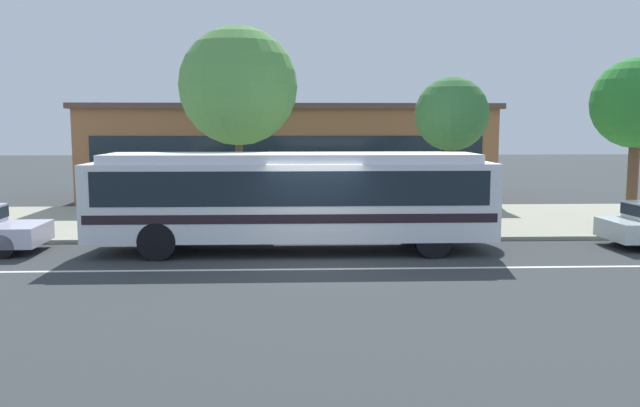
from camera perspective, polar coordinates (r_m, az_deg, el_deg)
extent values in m
plane|color=#333739|center=(16.52, -0.45, -5.26)|extent=(120.00, 120.00, 0.00)
cube|color=#9D9C87|center=(23.25, -1.00, -1.53)|extent=(60.00, 8.00, 0.12)
cube|color=silver|center=(15.74, -0.35, -5.86)|extent=(56.00, 0.16, 0.01)
cube|color=white|center=(17.75, -2.50, 0.37)|extent=(11.01, 2.49, 2.07)
cube|color=white|center=(17.66, -2.52, 4.09)|extent=(10.13, 2.19, 0.24)
cube|color=#19232D|center=(17.71, -2.50, 1.70)|extent=(10.35, 2.51, 0.91)
cube|color=black|center=(17.80, -2.49, -0.82)|extent=(10.79, 2.51, 0.24)
cube|color=#19232D|center=(18.53, 14.61, 1.71)|extent=(0.13, 2.16, 0.99)
cylinder|color=black|center=(19.32, 8.68, -2.04)|extent=(1.00, 0.28, 1.00)
cylinder|color=black|center=(17.23, 10.08, -3.16)|extent=(1.00, 0.28, 1.00)
cylinder|color=black|center=(19.28, -13.01, -2.15)|extent=(1.00, 0.28, 1.00)
cylinder|color=black|center=(17.18, -14.32, -3.30)|extent=(1.00, 0.28, 1.00)
cylinder|color=black|center=(20.39, -24.72, -2.64)|extent=(0.65, 0.25, 0.64)
cylinder|color=black|center=(18.89, -26.41, -3.45)|extent=(0.65, 0.25, 0.64)
cylinder|color=black|center=(21.19, 25.14, -2.32)|extent=(0.65, 0.24, 0.64)
cylinder|color=navy|center=(20.60, 7.96, -1.26)|extent=(0.14, 0.14, 0.91)
cylinder|color=navy|center=(20.59, 7.52, -1.25)|extent=(0.14, 0.14, 0.91)
cylinder|color=#C03444|center=(20.50, 7.78, 0.90)|extent=(0.37, 0.37, 0.65)
sphere|color=tan|center=(20.45, 7.80, 2.10)|extent=(0.22, 0.22, 0.22)
cylinder|color=#313140|center=(20.79, -10.34, -1.35)|extent=(0.14, 0.14, 0.82)
cylinder|color=#313140|center=(20.95, -10.42, -1.29)|extent=(0.14, 0.14, 0.82)
cylinder|color=#D74038|center=(20.78, -10.42, 0.66)|extent=(0.43, 0.43, 0.63)
sphere|color=tan|center=(20.73, -10.45, 1.84)|extent=(0.23, 0.23, 0.23)
cylinder|color=#2A2731|center=(22.05, 13.16, -0.88)|extent=(0.14, 0.14, 0.87)
cylinder|color=#2A2731|center=(22.21, 13.12, -0.82)|extent=(0.14, 0.14, 0.87)
cylinder|color=gold|center=(22.04, 13.19, 1.08)|extent=(0.39, 0.39, 0.63)
sphere|color=#E39261|center=(22.01, 13.22, 2.15)|extent=(0.20, 0.20, 0.20)
cylinder|color=gray|center=(20.22, 8.36, 0.52)|extent=(0.08, 0.08, 2.26)
cube|color=yellow|center=(20.14, 8.41, 3.15)|extent=(0.06, 0.44, 0.56)
cylinder|color=brown|center=(22.46, -7.18, 2.50)|extent=(0.27, 0.27, 3.30)
sphere|color=#559446|center=(22.43, -7.30, 10.34)|extent=(4.06, 4.06, 4.06)
cylinder|color=brown|center=(21.84, 11.50, 1.76)|extent=(0.37, 0.37, 2.90)
sphere|color=#3C773A|center=(21.75, 11.65, 7.81)|extent=(2.44, 2.44, 2.44)
cylinder|color=brown|center=(24.56, 26.08, 1.95)|extent=(0.37, 0.37, 3.06)
sphere|color=#2F8330|center=(24.51, 26.41, 8.03)|extent=(3.08, 3.08, 3.08)
cube|color=#955F3C|center=(30.48, -2.80, 4.33)|extent=(18.01, 6.69, 4.19)
cube|color=#19232D|center=(27.11, -2.86, 4.45)|extent=(16.57, 0.04, 1.51)
cube|color=brown|center=(30.46, -2.82, 8.50)|extent=(18.41, 7.09, 0.24)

